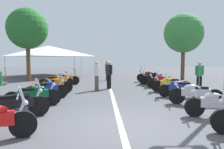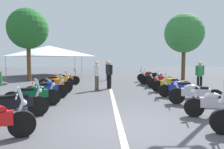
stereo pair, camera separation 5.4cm
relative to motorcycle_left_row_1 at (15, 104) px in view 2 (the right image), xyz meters
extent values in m
plane|color=#4C4C51|center=(-0.80, -3.16, -0.47)|extent=(80.00, 80.00, 0.00)
cube|color=beige|center=(4.13, -3.16, -0.47)|extent=(23.61, 0.16, 0.01)
cylinder|color=black|center=(-1.58, -0.79, -0.15)|extent=(0.34, 0.64, 0.63)
cylinder|color=silver|center=(-1.60, -0.74, 0.15)|extent=(0.16, 0.30, 0.58)
cylinder|color=silver|center=(-1.61, -0.70, 0.51)|extent=(0.60, 0.24, 0.04)
sphere|color=silver|center=(-1.56, -0.84, 0.35)|extent=(0.14, 0.14, 0.14)
cube|color=silver|center=(-1.59, -0.77, 0.58)|extent=(0.38, 0.23, 0.32)
cylinder|color=black|center=(0.32, -0.61, -0.15)|extent=(0.43, 0.64, 0.65)
cube|color=black|center=(-0.02, 0.03, 0.03)|extent=(0.75, 1.10, 0.30)
ellipsoid|color=black|center=(0.07, -0.13, 0.23)|extent=(0.47, 0.58, 0.22)
cube|color=black|center=(-0.12, 0.22, 0.21)|extent=(0.45, 0.55, 0.12)
cylinder|color=silver|center=(0.29, -0.56, 0.15)|extent=(0.20, 0.29, 0.58)
cylinder|color=silver|center=(0.27, -0.52, 0.51)|extent=(0.57, 0.32, 0.04)
sphere|color=silver|center=(0.34, -0.65, 0.35)|extent=(0.14, 0.14, 0.14)
cube|color=silver|center=(0.31, -0.59, 0.58)|extent=(0.38, 0.27, 0.32)
cylinder|color=black|center=(1.92, -0.68, -0.15)|extent=(0.39, 0.65, 0.65)
cylinder|color=black|center=(1.32, 0.65, -0.15)|extent=(0.39, 0.65, 0.65)
cube|color=#0C592D|center=(1.62, -0.02, 0.03)|extent=(0.71, 1.13, 0.30)
ellipsoid|color=#0C592D|center=(1.69, -0.18, 0.23)|extent=(0.45, 0.58, 0.22)
cube|color=black|center=(1.53, 0.19, 0.21)|extent=(0.43, 0.54, 0.12)
cylinder|color=silver|center=(1.90, -0.63, 0.15)|extent=(0.18, 0.29, 0.58)
cylinder|color=silver|center=(1.88, -0.59, 0.51)|extent=(0.58, 0.29, 0.04)
sphere|color=silver|center=(1.94, -0.73, 0.35)|extent=(0.14, 0.14, 0.14)
cylinder|color=silver|center=(1.60, 0.46, -0.24)|extent=(0.30, 0.53, 0.08)
cylinder|color=black|center=(3.50, -0.73, -0.15)|extent=(0.38, 0.64, 0.63)
cylinder|color=black|center=(2.97, 0.52, -0.15)|extent=(0.38, 0.64, 0.63)
cube|color=navy|center=(3.23, -0.11, 0.03)|extent=(0.66, 1.06, 0.30)
ellipsoid|color=navy|center=(3.31, -0.27, 0.23)|extent=(0.44, 0.58, 0.22)
cube|color=black|center=(3.15, 0.10, 0.21)|extent=(0.43, 0.54, 0.12)
cylinder|color=silver|center=(3.48, -0.67, 0.15)|extent=(0.18, 0.29, 0.58)
cylinder|color=silver|center=(3.46, -0.64, 0.51)|extent=(0.59, 0.28, 0.04)
sphere|color=silver|center=(3.52, -0.78, 0.35)|extent=(0.14, 0.14, 0.14)
cylinder|color=silver|center=(3.24, 0.34, -0.25)|extent=(0.29, 0.54, 0.08)
cube|color=silver|center=(3.49, -0.71, 0.58)|extent=(0.38, 0.25, 0.32)
cylinder|color=black|center=(5.07, -0.74, -0.16)|extent=(0.31, 0.63, 0.62)
cylinder|color=black|center=(4.66, 0.60, -0.16)|extent=(0.31, 0.63, 0.62)
cube|color=orange|center=(4.86, -0.07, 0.02)|extent=(0.58, 1.10, 0.30)
ellipsoid|color=orange|center=(4.92, -0.24, 0.22)|extent=(0.40, 0.57, 0.22)
cube|color=black|center=(4.80, 0.14, 0.20)|extent=(0.39, 0.54, 0.12)
cylinder|color=silver|center=(5.05, -0.68, 0.14)|extent=(0.15, 0.30, 0.58)
cylinder|color=silver|center=(5.04, -0.64, 0.50)|extent=(0.60, 0.22, 0.04)
sphere|color=silver|center=(5.08, -0.79, 0.34)|extent=(0.14, 0.14, 0.14)
cylinder|color=silver|center=(4.91, 0.39, -0.25)|extent=(0.24, 0.55, 0.08)
cube|color=silver|center=(5.06, -0.72, 0.57)|extent=(0.38, 0.22, 0.32)
cylinder|color=black|center=(6.90, -0.51, -0.14)|extent=(0.43, 0.64, 0.65)
cylinder|color=black|center=(6.18, 0.84, -0.14)|extent=(0.43, 0.64, 0.65)
cube|color=orange|center=(6.54, 0.16, 0.04)|extent=(0.79, 1.16, 0.30)
ellipsoid|color=orange|center=(6.63, 0.00, 0.24)|extent=(0.47, 0.58, 0.22)
cube|color=black|center=(6.44, 0.36, 0.22)|extent=(0.45, 0.55, 0.12)
cylinder|color=silver|center=(6.87, -0.46, 0.16)|extent=(0.20, 0.29, 0.58)
cylinder|color=silver|center=(6.85, -0.43, 0.52)|extent=(0.57, 0.32, 0.04)
sphere|color=silver|center=(6.92, -0.56, 0.36)|extent=(0.14, 0.14, 0.14)
cylinder|color=silver|center=(6.49, 0.65, -0.24)|extent=(0.33, 0.52, 0.08)
cylinder|color=black|center=(8.56, -0.74, -0.16)|extent=(0.34, 0.63, 0.62)
cylinder|color=black|center=(8.05, 0.68, -0.16)|extent=(0.34, 0.63, 0.62)
cube|color=orange|center=(8.30, -0.03, 0.02)|extent=(0.65, 1.18, 0.30)
ellipsoid|color=orange|center=(8.36, -0.20, 0.22)|extent=(0.42, 0.58, 0.22)
cube|color=black|center=(8.23, 0.18, 0.20)|extent=(0.41, 0.54, 0.12)
cylinder|color=silver|center=(8.54, -0.68, 0.14)|extent=(0.16, 0.30, 0.58)
cylinder|color=silver|center=(8.52, -0.65, 0.50)|extent=(0.60, 0.25, 0.04)
sphere|color=silver|center=(8.57, -0.79, 0.34)|extent=(0.14, 0.14, 0.14)
cylinder|color=silver|center=(8.32, 0.46, -0.25)|extent=(0.26, 0.54, 0.08)
cube|color=silver|center=(8.55, -0.72, 0.57)|extent=(0.38, 0.24, 0.32)
cylinder|color=black|center=(-1.59, -5.63, -0.16)|extent=(0.34, 0.63, 0.62)
sphere|color=silver|center=(-1.57, -5.59, 0.34)|extent=(0.14, 0.14, 0.14)
cylinder|color=black|center=(-0.01, -5.59, -0.17)|extent=(0.29, 0.62, 0.61)
cube|color=silver|center=(-0.20, -6.28, 0.01)|extent=(0.55, 1.13, 0.30)
ellipsoid|color=silver|center=(-0.15, -6.11, 0.21)|extent=(0.38, 0.57, 0.22)
cylinder|color=silver|center=(-0.03, -5.65, 0.13)|extent=(0.14, 0.30, 0.58)
cylinder|color=silver|center=(-0.04, -5.68, 0.49)|extent=(0.61, 0.20, 0.04)
sphere|color=silver|center=(0.00, -5.54, 0.33)|extent=(0.14, 0.14, 0.14)
cylinder|color=black|center=(1.91, -5.70, -0.14)|extent=(0.32, 0.67, 0.66)
cylinder|color=black|center=(1.50, -7.08, -0.14)|extent=(0.32, 0.67, 0.66)
cube|color=silver|center=(1.71, -6.39, 0.04)|extent=(0.59, 1.13, 0.30)
ellipsoid|color=silver|center=(1.76, -6.21, 0.24)|extent=(0.40, 0.57, 0.22)
cube|color=black|center=(1.64, -6.60, 0.22)|extent=(0.39, 0.53, 0.12)
cylinder|color=silver|center=(1.90, -5.75, 0.16)|extent=(0.15, 0.30, 0.58)
cylinder|color=silver|center=(1.89, -5.79, 0.52)|extent=(0.60, 0.22, 0.04)
sphere|color=silver|center=(1.93, -5.65, 0.36)|extent=(0.14, 0.14, 0.14)
cylinder|color=silver|center=(1.41, -6.75, -0.24)|extent=(0.24, 0.55, 0.08)
cylinder|color=black|center=(3.52, -5.67, -0.17)|extent=(0.25, 0.62, 0.61)
cylinder|color=black|center=(3.24, -7.07, -0.17)|extent=(0.25, 0.62, 0.61)
cube|color=navy|center=(3.38, -6.37, 0.01)|extent=(0.48, 1.12, 0.30)
ellipsoid|color=navy|center=(3.41, -6.19, 0.21)|extent=(0.36, 0.56, 0.22)
cube|color=black|center=(3.34, -6.59, 0.19)|extent=(0.35, 0.52, 0.12)
cylinder|color=silver|center=(3.51, -5.73, 0.13)|extent=(0.12, 0.30, 0.58)
cylinder|color=silver|center=(3.50, -5.77, 0.49)|extent=(0.62, 0.16, 0.04)
sphere|color=silver|center=(3.53, -5.62, 0.33)|extent=(0.14, 0.14, 0.14)
cylinder|color=silver|center=(3.12, -6.76, -0.26)|extent=(0.18, 0.56, 0.08)
cube|color=silver|center=(3.51, -5.69, 0.56)|extent=(0.38, 0.19, 0.32)
cylinder|color=black|center=(5.10, -5.71, -0.15)|extent=(0.33, 0.65, 0.64)
cylinder|color=black|center=(4.63, -7.15, -0.15)|extent=(0.33, 0.65, 0.64)
cube|color=#EAB214|center=(4.86, -6.43, 0.03)|extent=(0.62, 1.18, 0.30)
ellipsoid|color=#EAB214|center=(4.92, -6.26, 0.23)|extent=(0.41, 0.58, 0.22)
cube|color=black|center=(4.79, -6.64, 0.21)|extent=(0.40, 0.54, 0.12)
cylinder|color=silver|center=(5.08, -5.77, 0.15)|extent=(0.16, 0.30, 0.58)
cylinder|color=silver|center=(5.07, -5.81, 0.51)|extent=(0.60, 0.23, 0.04)
sphere|color=silver|center=(5.11, -5.66, 0.35)|extent=(0.14, 0.14, 0.14)
cylinder|color=silver|center=(4.55, -6.80, -0.25)|extent=(0.25, 0.55, 0.08)
cube|color=silver|center=(5.09, -5.73, 0.58)|extent=(0.38, 0.23, 0.32)
cylinder|color=black|center=(6.81, -5.78, -0.16)|extent=(0.32, 0.62, 0.61)
cylinder|color=black|center=(6.35, -7.21, -0.16)|extent=(0.32, 0.62, 0.61)
cube|color=maroon|center=(6.58, -6.50, 0.02)|extent=(0.62, 1.17, 0.30)
ellipsoid|color=maroon|center=(6.63, -6.32, 0.22)|extent=(0.41, 0.57, 0.22)
cube|color=black|center=(6.51, -6.71, 0.20)|extent=(0.39, 0.54, 0.12)
cylinder|color=silver|center=(6.79, -5.84, 0.14)|extent=(0.16, 0.30, 0.58)
cylinder|color=silver|center=(6.78, -5.88, 0.50)|extent=(0.60, 0.23, 0.04)
sphere|color=silver|center=(6.82, -5.74, 0.34)|extent=(0.14, 0.14, 0.14)
cylinder|color=silver|center=(6.27, -6.87, -0.26)|extent=(0.25, 0.55, 0.08)
cylinder|color=black|center=(8.48, -5.62, -0.16)|extent=(0.27, 0.64, 0.62)
cylinder|color=black|center=(8.16, -7.04, -0.16)|extent=(0.27, 0.64, 0.62)
cube|color=black|center=(8.32, -6.33, 0.02)|extent=(0.51, 1.14, 0.30)
ellipsoid|color=black|center=(8.36, -6.15, 0.22)|extent=(0.37, 0.56, 0.22)
cube|color=black|center=(8.27, -6.54, 0.20)|extent=(0.36, 0.53, 0.12)
cylinder|color=silver|center=(8.47, -5.68, 0.14)|extent=(0.13, 0.30, 0.58)
cylinder|color=silver|center=(8.46, -5.72, 0.50)|extent=(0.61, 0.17, 0.04)
sphere|color=silver|center=(8.49, -5.57, 0.34)|extent=(0.14, 0.14, 0.14)
cylinder|color=silver|center=(8.05, -6.71, -0.25)|extent=(0.20, 0.55, 0.08)
cube|color=silver|center=(8.48, -5.64, 0.57)|extent=(0.38, 0.20, 0.32)
cylinder|color=black|center=(10.32, -5.75, -0.15)|extent=(0.38, 0.65, 0.65)
cylinder|color=black|center=(9.75, -7.14, -0.15)|extent=(0.38, 0.65, 0.65)
cube|color=maroon|center=(10.03, -6.45, 0.03)|extent=(0.69, 1.16, 0.30)
ellipsoid|color=maroon|center=(10.10, -6.28, 0.23)|extent=(0.44, 0.58, 0.22)
cube|color=black|center=(9.95, -6.65, 0.21)|extent=(0.42, 0.54, 0.12)
cylinder|color=silver|center=(10.30, -5.81, 0.15)|extent=(0.18, 0.29, 0.58)
cylinder|color=silver|center=(10.28, -5.85, 0.51)|extent=(0.59, 0.27, 0.04)
sphere|color=silver|center=(10.34, -5.71, 0.35)|extent=(0.14, 0.14, 0.14)
cylinder|color=silver|center=(9.70, -6.79, -0.24)|extent=(0.28, 0.54, 0.08)
cube|color=silver|center=(10.31, -5.77, 0.58)|extent=(0.38, 0.25, 0.32)
cube|color=orange|center=(5.47, 1.24, -0.45)|extent=(0.36, 0.36, 0.03)
cone|color=orange|center=(5.47, 1.24, -0.15)|extent=(0.26, 0.26, 0.60)
cylinder|color=white|center=(5.47, 1.24, -0.13)|extent=(0.19, 0.19, 0.07)
cylinder|color=brown|center=(5.94, -2.38, -0.05)|extent=(0.14, 0.14, 0.84)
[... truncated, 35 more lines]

